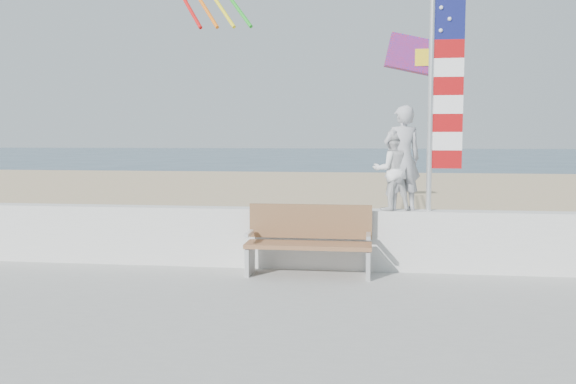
% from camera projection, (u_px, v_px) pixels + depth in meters
% --- Properties ---
extents(ground, '(220.00, 220.00, 0.00)m').
position_uv_depth(ground, '(252.00, 316.00, 7.38)').
color(ground, '#2B4256').
rests_on(ground, ground).
extents(sand, '(90.00, 40.00, 0.08)m').
position_uv_depth(sand, '(316.00, 217.00, 16.27)').
color(sand, tan).
rests_on(sand, ground).
extents(seawall, '(30.00, 0.35, 0.90)m').
position_uv_depth(seawall, '(277.00, 238.00, 9.30)').
color(seawall, silver).
rests_on(seawall, boardwalk).
extents(adult, '(0.65, 0.52, 1.54)m').
position_uv_depth(adult, '(402.00, 158.00, 8.95)').
color(adult, '#A5A5AB').
rests_on(adult, seawall).
extents(child, '(0.67, 0.57, 1.19)m').
position_uv_depth(child, '(392.00, 170.00, 8.98)').
color(child, silver).
rests_on(child, seawall).
extents(bench, '(1.80, 0.57, 1.00)m').
position_uv_depth(bench, '(309.00, 239.00, 8.78)').
color(bench, '#8F5F3E').
rests_on(bench, boardwalk).
extents(flag, '(0.50, 0.08, 3.50)m').
position_uv_depth(flag, '(440.00, 79.00, 8.78)').
color(flag, white).
rests_on(flag, seawall).
extents(parafoil_kite, '(1.13, 0.35, 0.77)m').
position_uv_depth(parafoil_kite, '(419.00, 56.00, 10.40)').
color(parafoil_kite, red).
rests_on(parafoil_kite, ground).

